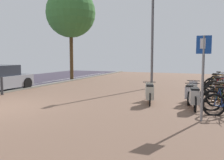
% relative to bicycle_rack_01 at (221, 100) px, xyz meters
% --- Properties ---
extents(ground, '(21.00, 40.00, 0.13)m').
position_rel_bicycle_rack_01_xyz_m(ground, '(-6.02, -2.55, -0.38)').
color(ground, '#362A3C').
extents(bicycle_rack_01, '(1.36, 0.50, 1.01)m').
position_rel_bicycle_rack_01_xyz_m(bicycle_rack_01, '(0.00, 0.00, 0.00)').
color(bicycle_rack_01, black).
rests_on(bicycle_rack_01, ground).
extents(bicycle_rack_03, '(1.31, 0.48, 0.96)m').
position_rel_bicycle_rack_01_xyz_m(bicycle_rack_03, '(-0.09, 1.45, -0.02)').
color(bicycle_rack_03, black).
rests_on(bicycle_rack_03, ground).
extents(bicycle_rack_04, '(1.42, 0.48, 1.02)m').
position_rel_bicycle_rack_01_xyz_m(bicycle_rack_04, '(0.08, 2.17, 0.00)').
color(bicycle_rack_04, black).
rests_on(bicycle_rack_04, ground).
extents(bicycle_rack_05, '(1.39, 0.53, 1.01)m').
position_rel_bicycle_rack_01_xyz_m(bicycle_rack_05, '(0.05, 2.89, -0.00)').
color(bicycle_rack_05, black).
rests_on(bicycle_rack_05, ground).
extents(bicycle_rack_06, '(1.34, 0.48, 0.98)m').
position_rel_bicycle_rack_01_xyz_m(bicycle_rack_06, '(-0.02, 3.61, -0.01)').
color(bicycle_rack_06, black).
rests_on(bicycle_rack_06, ground).
extents(bicycle_rack_07, '(1.42, 0.48, 1.01)m').
position_rel_bicycle_rack_01_xyz_m(bicycle_rack_07, '(-0.04, 4.34, 0.00)').
color(bicycle_rack_07, black).
rests_on(bicycle_rack_07, ground).
extents(bicycle_rack_08, '(1.39, 0.48, 1.00)m').
position_rel_bicycle_rack_01_xyz_m(bicycle_rack_08, '(-0.02, 5.06, -0.00)').
color(bicycle_rack_08, black).
rests_on(bicycle_rack_08, ground).
extents(bicycle_rack_09, '(1.31, 0.48, 0.94)m').
position_rel_bicycle_rack_01_xyz_m(bicycle_rack_09, '(0.10, 5.78, -0.02)').
color(bicycle_rack_09, black).
rests_on(bicycle_rack_09, ground).
extents(bicycle_rack_10, '(1.41, 0.48, 1.01)m').
position_rel_bicycle_rack_01_xyz_m(bicycle_rack_10, '(0.20, 6.50, -0.00)').
color(bicycle_rack_10, black).
rests_on(bicycle_rack_10, ground).
extents(scooter_near, '(0.52, 1.79, 0.85)m').
position_rel_bicycle_rack_01_xyz_m(scooter_near, '(-1.07, 1.04, 0.05)').
color(scooter_near, black).
rests_on(scooter_near, ground).
extents(scooter_mid, '(0.61, 1.85, 0.85)m').
position_rel_bicycle_rack_01_xyz_m(scooter_mid, '(-0.88, -0.01, 0.06)').
color(scooter_mid, black).
rests_on(scooter_mid, ground).
extents(scooter_far, '(0.72, 1.74, 0.80)m').
position_rel_bicycle_rack_01_xyz_m(scooter_far, '(-2.53, 0.33, 0.06)').
color(scooter_far, black).
rests_on(scooter_far, ground).
extents(parking_sign, '(0.40, 0.07, 2.40)m').
position_rel_bicycle_rack_01_xyz_m(parking_sign, '(-0.56, -1.65, 1.14)').
color(parking_sign, gray).
rests_on(parking_sign, ground).
extents(lamp_post, '(0.20, 0.52, 5.45)m').
position_rel_bicycle_rack_01_xyz_m(lamp_post, '(-3.51, 4.89, 2.69)').
color(lamp_post, slate).
rests_on(lamp_post, ground).
extents(street_tree, '(3.63, 3.63, 6.80)m').
position_rel_bicycle_rack_01_xyz_m(street_tree, '(-10.14, 7.13, 4.61)').
color(street_tree, brown).
rests_on(street_tree, ground).
extents(bollard_far, '(0.12, 0.12, 0.86)m').
position_rel_bicycle_rack_01_xyz_m(bollard_far, '(-9.50, -0.20, 0.08)').
color(bollard_far, '#38383D').
rests_on(bollard_far, ground).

